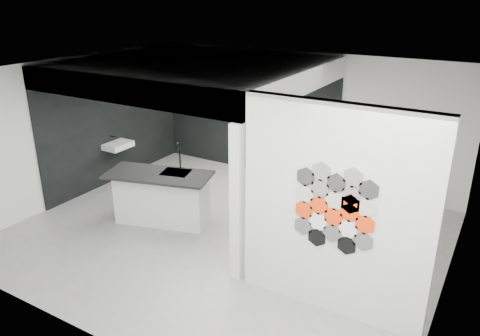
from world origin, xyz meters
name	(u,v)px	position (x,y,z in m)	size (l,w,h in m)	color
floor	(226,234)	(0.00, 0.00, -0.01)	(7.00, 6.00, 0.01)	gray
partition_panel	(334,213)	(2.23, -1.00, 1.40)	(2.45, 0.15, 2.80)	silver
bay_clad_back	(247,120)	(-1.30, 2.97, 1.18)	(4.40, 0.04, 2.35)	black
bay_clad_left	(116,127)	(-3.47, 1.00, 1.18)	(0.04, 4.00, 2.35)	black
bulkhead	(194,72)	(-1.30, 1.00, 2.55)	(4.40, 4.00, 0.40)	silver
corner_column	(237,204)	(0.82, -1.00, 1.18)	(0.16, 0.16, 2.35)	silver
fascia_beam	(120,90)	(-1.30, -0.92, 2.55)	(4.40, 0.16, 0.40)	silver
wall_basin	(118,145)	(-3.24, 0.80, 0.85)	(0.40, 0.60, 0.12)	silver
display_shelf	(248,116)	(-1.20, 2.87, 1.30)	(3.00, 0.15, 0.04)	black
kitchen_island	(162,196)	(-1.24, -0.19, 0.50)	(1.99, 1.29, 1.49)	silver
stockpot	(216,107)	(-2.07, 2.87, 1.40)	(0.20, 0.20, 0.17)	black
kettle	(284,117)	(-0.31, 2.87, 1.40)	(0.18, 0.18, 0.16)	black
glass_bowl	(304,121)	(0.15, 2.87, 1.37)	(0.13, 0.13, 0.10)	gray
glass_vase	(304,120)	(0.15, 2.87, 1.39)	(0.11, 0.11, 0.15)	gray
bottle_dark	(247,111)	(-1.24, 2.87, 1.41)	(0.07, 0.07, 0.18)	black
utensil_cup	(223,109)	(-1.87, 2.87, 1.37)	(0.09, 0.09, 0.11)	black
hex_tile_cluster	(335,209)	(2.26, -1.09, 1.50)	(1.04, 0.02, 1.16)	black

